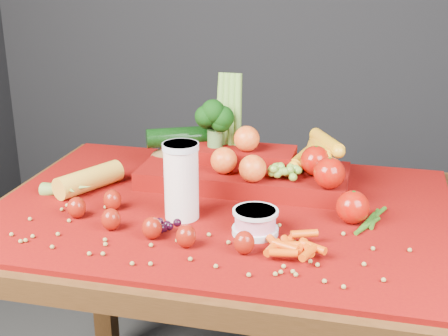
% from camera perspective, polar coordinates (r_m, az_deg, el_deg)
% --- Properties ---
extents(table, '(1.10, 0.80, 0.75)m').
position_cam_1_polar(table, '(1.51, -0.18, -7.24)').
color(table, '#341E0B').
rests_on(table, ground).
extents(red_cloth, '(1.05, 0.75, 0.01)m').
position_cam_1_polar(red_cloth, '(1.46, -0.19, -3.72)').
color(red_cloth, '#6D0A03').
rests_on(red_cloth, table).
extents(milk_glass, '(0.08, 0.08, 0.17)m').
position_cam_1_polar(milk_glass, '(1.37, -3.93, -0.95)').
color(milk_glass, '#F5DCD5').
rests_on(milk_glass, red_cloth).
extents(yogurt_bowl, '(0.10, 0.10, 0.05)m').
position_cam_1_polar(yogurt_bowl, '(1.32, 2.88, -4.86)').
color(yogurt_bowl, silver).
rests_on(yogurt_bowl, red_cloth).
extents(strawberry_scatter, '(0.44, 0.18, 0.05)m').
position_cam_1_polar(strawberry_scatter, '(1.34, -7.30, -4.77)').
color(strawberry_scatter, maroon).
rests_on(strawberry_scatter, red_cloth).
extents(dark_grape_cluster, '(0.06, 0.05, 0.03)m').
position_cam_1_polar(dark_grape_cluster, '(1.34, -5.33, -5.26)').
color(dark_grape_cluster, black).
rests_on(dark_grape_cluster, red_cloth).
extents(soybean_scatter, '(0.84, 0.24, 0.01)m').
position_cam_1_polar(soybean_scatter, '(1.29, -2.36, -6.74)').
color(soybean_scatter, olive).
rests_on(soybean_scatter, red_cloth).
extents(corn_ear, '(0.24, 0.26, 0.06)m').
position_cam_1_polar(corn_ear, '(1.57, -13.57, -1.58)').
color(corn_ear, gold).
rests_on(corn_ear, red_cloth).
extents(potato, '(0.09, 0.07, 0.06)m').
position_cam_1_polar(potato, '(1.69, -5.27, 0.79)').
color(potato, brown).
rests_on(potato, red_cloth).
extents(baby_carrot_pile, '(0.17, 0.17, 0.03)m').
position_cam_1_polar(baby_carrot_pile, '(1.25, 6.67, -7.09)').
color(baby_carrot_pile, '#D94507').
rests_on(baby_carrot_pile, red_cloth).
extents(green_bean_pile, '(0.14, 0.12, 0.01)m').
position_cam_1_polar(green_bean_pile, '(1.41, 13.67, -4.71)').
color(green_bean_pile, '#295B14').
rests_on(green_bean_pile, red_cloth).
extents(produce_mound, '(0.60, 0.38, 0.27)m').
position_cam_1_polar(produce_mound, '(1.58, 2.60, 0.49)').
color(produce_mound, '#6D0A03').
rests_on(produce_mound, red_cloth).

